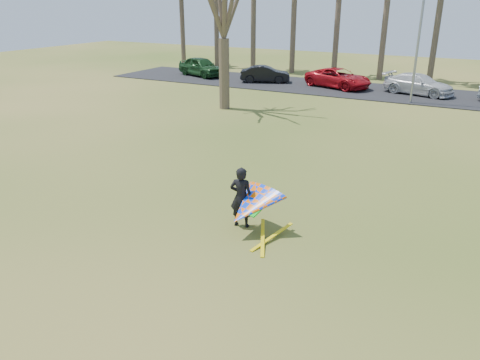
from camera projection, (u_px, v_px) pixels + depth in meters
The scene contains 8 objects.
ground at pixel (207, 238), 13.36m from camera, with size 100.00×100.00×0.00m, color #295111.
parking_strip at pixel (388, 93), 33.93m from camera, with size 46.00×7.00×0.06m, color black.
streetlight at pixel (422, 32), 28.91m from camera, with size 2.28×0.18×8.00m.
car_0 at pixel (201, 67), 40.77m from camera, with size 1.92×4.76×1.62m, color #183D1A.
car_1 at pixel (265, 74), 37.76m from camera, with size 1.38×3.95×1.30m, color black.
car_2 at pixel (338, 78), 35.46m from camera, with size 2.37×5.14×1.43m, color #A90D15.
car_3 at pixel (419, 84), 32.95m from camera, with size 1.98×4.88×1.42m, color silver.
kite_flyer at pixel (250, 205), 13.45m from camera, with size 2.13×2.39×2.02m.
Camera 1 is at (6.39, -10.03, 6.39)m, focal length 35.00 mm.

